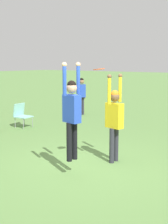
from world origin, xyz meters
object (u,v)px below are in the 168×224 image
at_px(person_jumping, 72,109).
at_px(person_defending, 114,116).
at_px(frisbee, 99,69).
at_px(person_spectator_far, 82,93).
at_px(camping_chair_2, 22,114).

bearing_deg(person_jumping, person_defending, -90.00).
xyz_separation_m(person_jumping, person_defending, (1.31, -0.26, -0.30)).
relative_size(person_defending, frisbee, 8.46).
distance_m(person_jumping, frisbee, 1.07).
height_order(person_defending, person_spectator_far, person_defending).
xyz_separation_m(person_defending, camping_chair_2, (1.39, 4.95, -0.64)).
distance_m(person_defending, person_spectator_far, 6.94).
height_order(person_jumping, camping_chair_2, person_jumping).
relative_size(person_defending, person_spectator_far, 1.27).
height_order(person_defending, camping_chair_2, person_defending).
height_order(camping_chair_2, person_spectator_far, person_spectator_far).
xyz_separation_m(person_jumping, camping_chair_2, (2.71, 4.69, -0.94)).
bearing_deg(person_spectator_far, camping_chair_2, -131.63).
height_order(person_defending, frisbee, frisbee).
relative_size(person_jumping, camping_chair_2, 2.35).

